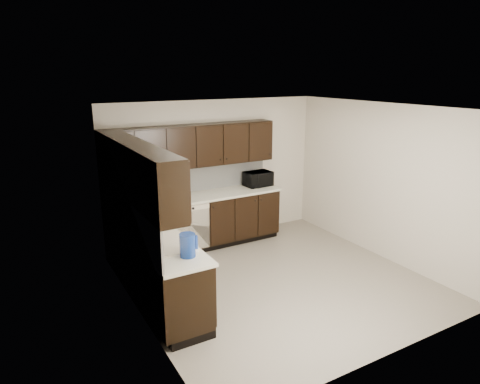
% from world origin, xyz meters
% --- Properties ---
extents(floor, '(4.00, 4.00, 0.00)m').
position_xyz_m(floor, '(0.00, 0.00, 0.00)').
color(floor, gray).
rests_on(floor, ground).
extents(ceiling, '(4.00, 4.00, 0.00)m').
position_xyz_m(ceiling, '(0.00, 0.00, 2.50)').
color(ceiling, white).
rests_on(ceiling, wall_back).
extents(wall_back, '(4.00, 0.02, 2.50)m').
position_xyz_m(wall_back, '(0.00, 2.00, 1.25)').
color(wall_back, beige).
rests_on(wall_back, floor).
extents(wall_left, '(0.02, 4.00, 2.50)m').
position_xyz_m(wall_left, '(-2.00, 0.00, 1.25)').
color(wall_left, beige).
rests_on(wall_left, floor).
extents(wall_right, '(0.02, 4.00, 2.50)m').
position_xyz_m(wall_right, '(2.00, 0.00, 1.25)').
color(wall_right, beige).
rests_on(wall_right, floor).
extents(wall_front, '(4.00, 0.02, 2.50)m').
position_xyz_m(wall_front, '(0.00, -2.00, 1.25)').
color(wall_front, beige).
rests_on(wall_front, floor).
extents(lower_cabinets, '(3.00, 2.80, 0.90)m').
position_xyz_m(lower_cabinets, '(-1.01, 1.11, 0.41)').
color(lower_cabinets, black).
rests_on(lower_cabinets, floor).
extents(countertop, '(3.03, 2.83, 0.04)m').
position_xyz_m(countertop, '(-1.01, 1.11, 0.92)').
color(countertop, beige).
rests_on(countertop, lower_cabinets).
extents(backsplash, '(3.00, 2.80, 0.48)m').
position_xyz_m(backsplash, '(-1.22, 1.32, 1.18)').
color(backsplash, beige).
rests_on(backsplash, countertop).
extents(upper_cabinets, '(3.00, 2.80, 0.70)m').
position_xyz_m(upper_cabinets, '(-1.10, 1.20, 1.77)').
color(upper_cabinets, black).
rests_on(upper_cabinets, wall_back).
extents(dishwasher, '(0.58, 0.04, 0.78)m').
position_xyz_m(dishwasher, '(-0.70, 1.41, 0.55)').
color(dishwasher, beige).
rests_on(dishwasher, lower_cabinets).
extents(sink, '(0.54, 0.82, 0.42)m').
position_xyz_m(sink, '(-1.68, -0.01, 0.88)').
color(sink, beige).
rests_on(sink, countertop).
extents(microwave, '(0.50, 0.35, 0.27)m').
position_xyz_m(microwave, '(0.75, 1.74, 1.07)').
color(microwave, black).
rests_on(microwave, countertop).
extents(soap_bottle_a, '(0.09, 0.09, 0.20)m').
position_xyz_m(soap_bottle_a, '(-1.48, -0.40, 1.04)').
color(soap_bottle_a, gray).
rests_on(soap_bottle_a, countertop).
extents(soap_bottle_b, '(0.11, 0.11, 0.23)m').
position_xyz_m(soap_bottle_b, '(-1.80, 0.36, 1.06)').
color(soap_bottle_b, gray).
rests_on(soap_bottle_b, countertop).
extents(toaster_oven, '(0.41, 0.33, 0.23)m').
position_xyz_m(toaster_oven, '(-1.70, 1.76, 1.05)').
color(toaster_oven, silver).
rests_on(toaster_oven, countertop).
extents(storage_bin, '(0.59, 0.49, 0.20)m').
position_xyz_m(storage_bin, '(-1.67, 1.35, 1.04)').
color(storage_bin, silver).
rests_on(storage_bin, countertop).
extents(blue_pitcher, '(0.23, 0.23, 0.27)m').
position_xyz_m(blue_pitcher, '(-1.59, -0.49, 1.08)').
color(blue_pitcher, '#103595').
rests_on(blue_pitcher, countertop).
extents(teal_tumbler, '(0.10, 0.10, 0.18)m').
position_xyz_m(teal_tumbler, '(-1.48, 1.01, 1.03)').
color(teal_tumbler, '#0D9882').
rests_on(teal_tumbler, countertop).
extents(paper_towel_roll, '(0.19, 0.19, 0.32)m').
position_xyz_m(paper_towel_roll, '(-1.61, 1.05, 1.10)').
color(paper_towel_roll, white).
rests_on(paper_towel_roll, countertop).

